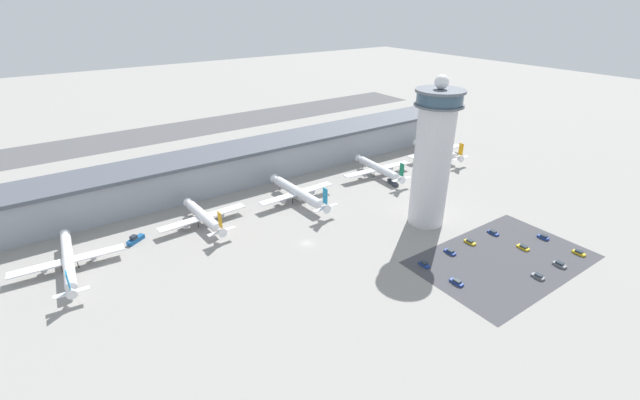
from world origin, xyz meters
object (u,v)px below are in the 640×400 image
Objects in this scene: service_truck_fuel at (298,197)px; car_silver_sedan at (493,233)px; airplane_gate_bravo at (68,261)px; service_truck_catering at (135,240)px; airplane_gate_charlie at (204,217)px; car_blue_compact at (560,265)px; car_maroon_suv at (543,237)px; car_grey_coupe at (523,247)px; control_tower at (433,156)px; airplane_gate_echo at (379,169)px; car_black_suv at (457,282)px; airplane_gate_delta at (298,193)px; car_white_wagon at (579,253)px; car_yellow_taxi at (450,252)px; airplane_gate_foxtrot at (437,150)px; car_navy_sedan at (424,264)px; car_green_van at (470,242)px; service_truck_baggage at (393,182)px; car_red_hatchback at (538,276)px.

service_truck_fuel is 1.30× the size of car_silver_sedan.
airplane_gate_bravo is 24.11m from service_truck_catering.
airplane_gate_bravo is 9.60× the size of car_silver_sedan.
car_blue_compact is at bearing -47.44° from airplane_gate_charlie.
car_blue_compact is (90.49, -98.56, -3.29)m from airplane_gate_charlie.
car_grey_coupe is at bearing 179.20° from car_maroon_suv.
control_tower reaches higher than airplane_gate_echo.
airplane_gate_echo is 84.63m from car_maroon_suv.
car_silver_sedan is at bearing 18.91° from car_black_suv.
service_truck_catering is at bearing 139.24° from car_blue_compact.
airplane_gate_delta is 9.57× the size of car_white_wagon.
airplane_gate_echo reaches higher than car_white_wagon.
airplane_gate_echo is at bearing 70.40° from control_tower.
car_yellow_taxi is at bearing -30.16° from airplane_gate_bravo.
airplane_gate_foxtrot is (139.99, 0.82, 0.61)m from airplane_gate_charlie.
car_maroon_suv is at bearing -14.48° from car_navy_sedan.
airplane_gate_foxtrot is 6.92× the size of service_truck_fuel.
car_green_van is 30.41m from car_blue_compact.
car_silver_sedan is 18.45m from car_maroon_suv.
car_navy_sedan is (78.52, -73.97, -0.46)m from service_truck_catering.
control_tower is at bearing -114.10° from service_truck_baggage.
service_truck_catering is 1.65× the size of car_green_van.
airplane_gate_charlie is 140.00m from airplane_gate_foxtrot.
car_grey_coupe is 18.97m from car_green_van.
airplane_gate_bravo is 10.35× the size of car_red_hatchback.
car_red_hatchback is 0.94× the size of car_blue_compact.
car_blue_compact reaches higher than car_navy_sedan.
service_truck_catering is 0.88× the size of service_truck_baggage.
car_black_suv is (-39.77, -71.80, -0.41)m from service_truck_baggage.
car_green_van is (34.30, -67.75, -4.07)m from airplane_gate_delta.
car_black_suv is at bearing -115.92° from airplane_gate_echo.
airplane_gate_delta reaches higher than car_blue_compact.
car_blue_compact is (47.32, -95.24, -4.02)m from airplane_gate_delta.
car_red_hatchback is at bearing -88.38° from control_tower.
airplane_gate_bravo is at bearing 160.36° from control_tower.
car_black_suv is at bearing -38.08° from airplane_gate_bravo.
airplane_gate_bravo is at bearing 146.49° from car_navy_sedan.
airplane_gate_bravo is at bearing -178.41° from airplane_gate_foxtrot.
car_red_hatchback reaches higher than car_grey_coupe.
car_yellow_taxi is at bearing -73.55° from service_truck_fuel.
airplane_gate_delta is 1.05× the size of airplane_gate_foxtrot.
service_truck_baggage is 1.88× the size of car_yellow_taxi.
car_maroon_suv is at bearing -19.68° from car_yellow_taxi.
airplane_gate_foxtrot is 105.81m from car_white_wagon.
airplane_gate_foxtrot reaches higher than airplane_gate_echo.
airplane_gate_charlie is 0.87× the size of airplane_gate_delta.
airplane_gate_foxtrot is 95.32m from service_truck_fuel.
service_truck_baggage is 72.89m from car_maroon_suv.
service_truck_baggage reaches higher than car_maroon_suv.
airplane_gate_echo is 12.37m from service_truck_baggage.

